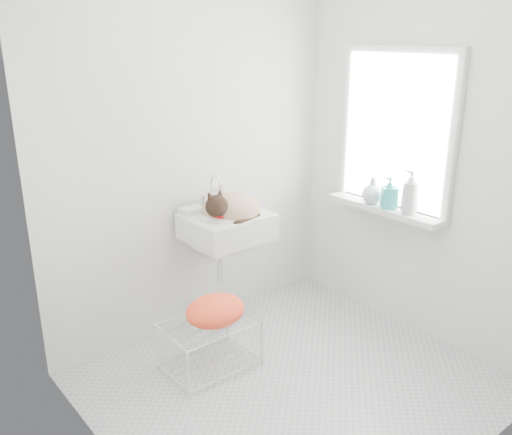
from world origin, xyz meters
TOP-DOWN VIEW (x-y plane):
  - floor at (0.00, 0.00)m, footprint 2.20×2.00m
  - back_wall at (0.00, 1.00)m, footprint 2.20×0.02m
  - right_wall at (1.10, 0.00)m, footprint 0.02×2.00m
  - left_wall at (-1.10, 0.00)m, footprint 0.02×2.00m
  - window_glass at (1.09, 0.20)m, footprint 0.01×0.80m
  - window_frame at (1.07, 0.20)m, footprint 0.04×0.90m
  - windowsill at (1.01, 0.20)m, footprint 0.16×0.88m
  - sink at (0.07, 0.74)m, footprint 0.52×0.45m
  - faucet at (0.07, 0.92)m, footprint 0.19×0.13m
  - cat at (0.09, 0.72)m, footprint 0.43×0.35m
  - wire_rack at (-0.29, 0.44)m, footprint 0.54×0.38m
  - towel at (-0.26, 0.41)m, footprint 0.39×0.28m
  - bottle_a at (1.00, -0.00)m, footprint 0.10×0.10m
  - bottle_b at (1.00, 0.16)m, footprint 0.14×0.14m
  - bottle_c at (1.00, 0.30)m, footprint 0.16×0.16m

SIDE VIEW (x-z plane):
  - floor at x=0.00m, z-range -0.01..0.01m
  - wire_rack at x=-0.29m, z-range -0.01..0.31m
  - towel at x=-0.26m, z-range 0.27..0.42m
  - windowsill at x=1.01m, z-range 0.81..0.85m
  - sink at x=0.07m, z-range 0.75..0.95m
  - bottle_a at x=1.00m, z-range 0.73..0.97m
  - bottle_b at x=1.00m, z-range 0.74..0.96m
  - bottle_c at x=1.00m, z-range 0.76..0.94m
  - cat at x=0.09m, z-range 0.76..1.02m
  - faucet at x=0.07m, z-range 0.90..1.08m
  - back_wall at x=0.00m, z-range 0.00..2.50m
  - right_wall at x=1.10m, z-range 0.00..2.50m
  - left_wall at x=-1.10m, z-range 0.00..2.50m
  - window_glass at x=1.09m, z-range 0.85..1.85m
  - window_frame at x=1.07m, z-range 0.80..1.90m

